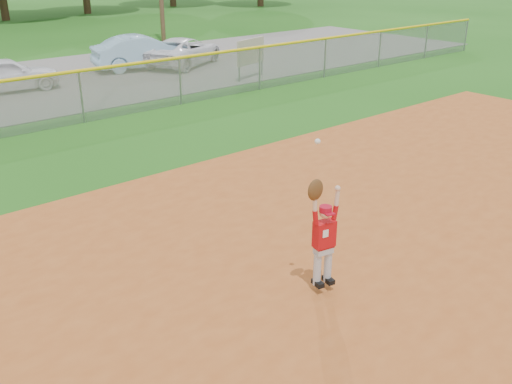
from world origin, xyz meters
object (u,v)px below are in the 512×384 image
Objects in this scene: car_white_a at (6,74)px; sponsor_sign at (251,53)px; car_blue at (144,52)px; ballplayer at (323,233)px; car_white_b at (184,51)px.

car_white_a is 2.08× the size of sponsor_sign.
sponsor_sign reaches higher than car_blue.
ballplayer reaches higher than car_blue.
car_blue is 4.88m from sponsor_sign.
sponsor_sign is (0.45, -4.00, 0.40)m from car_white_b.
car_white_a is 8.81m from sponsor_sign.
car_white_a is 5.80m from car_blue.
car_blue is at bearing -77.99° from car_white_a.
car_white_b is at bearing -81.99° from car_white_a.
ballplayer is (-8.28, -16.22, 0.36)m from car_white_b.
car_blue is 1.77m from car_white_b.
car_blue is (5.77, 0.57, 0.09)m from car_white_a.
car_white_b is (1.73, -0.36, -0.10)m from car_blue.
sponsor_sign is (2.18, -4.35, 0.30)m from car_blue.
ballplayer is at bearing -176.40° from car_white_a.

